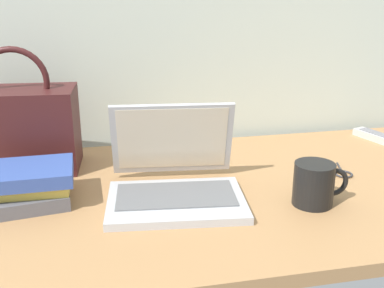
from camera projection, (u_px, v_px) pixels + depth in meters
name	position (u px, v px, depth m)	size (l,w,h in m)	color
desk	(213.00, 194.00, 1.16)	(1.60, 0.76, 0.03)	#A87A4C
laptop	(175.00, 179.00, 1.10)	(0.34, 0.32, 0.21)	#B2B5BA
coffee_mug	(315.00, 183.00, 1.06)	(0.13, 0.09, 0.10)	black
remote_control_near	(377.00, 137.00, 1.51)	(0.09, 0.17, 0.02)	#B7B7B7
eyeglasses	(331.00, 173.00, 1.24)	(0.12, 0.13, 0.01)	#333338
handbag	(19.00, 128.00, 1.25)	(0.31, 0.18, 0.33)	#3F1919
book_stack	(27.00, 185.00, 1.07)	(0.21, 0.18, 0.09)	#595960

